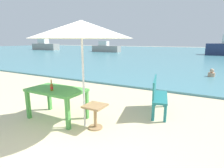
{
  "coord_description": "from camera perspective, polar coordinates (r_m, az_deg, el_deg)",
  "views": [
    {
      "loc": [
        2.02,
        -1.85,
        1.9
      ],
      "look_at": [
        -0.62,
        3.0,
        0.6
      ],
      "focal_mm": 29.67,
      "sensor_mm": 36.0,
      "label": 1
    }
  ],
  "objects": [
    {
      "name": "ground_plane",
      "position": [
        3.34,
        -16.77,
        -22.11
      ],
      "size": [
        120.0,
        120.0,
        0.0
      ],
      "primitive_type": "plane",
      "color": "beige"
    },
    {
      "name": "sea_water",
      "position": [
        31.97,
        25.19,
        8.67
      ],
      "size": [
        120.0,
        50.0,
        0.08
      ],
      "primitive_type": "cube",
      "color": "teal",
      "rests_on": "ground_plane"
    },
    {
      "name": "picnic_table_green",
      "position": [
        4.71,
        -16.72,
        -2.73
      ],
      "size": [
        1.4,
        0.8,
        0.76
      ],
      "color": "#4C9E47",
      "rests_on": "ground_plane"
    },
    {
      "name": "beer_bottle_amber",
      "position": [
        4.53,
        -18.11,
        -0.79
      ],
      "size": [
        0.07,
        0.07,
        0.26
      ],
      "color": "brown",
      "rests_on": "picnic_table_green"
    },
    {
      "name": "patio_umbrella",
      "position": [
        3.95,
        -9.36,
        16.23
      ],
      "size": [
        2.1,
        2.1,
        2.3
      ],
      "color": "silver",
      "rests_on": "ground_plane"
    },
    {
      "name": "side_table_wood",
      "position": [
        4.11,
        -5.2,
        -8.92
      ],
      "size": [
        0.44,
        0.44,
        0.54
      ],
      "color": "#9E7A51",
      "rests_on": "ground_plane"
    },
    {
      "name": "bench_teal_center",
      "position": [
        5.03,
        13.9,
        -2.84
      ],
      "size": [
        0.62,
        1.25,
        0.95
      ],
      "color": "#237275",
      "rests_on": "ground_plane"
    },
    {
      "name": "swimmer_person",
      "position": [
        10.9,
        28.34,
        2.88
      ],
      "size": [
        0.34,
        0.34,
        0.41
      ],
      "color": "tan",
      "rests_on": "sea_water"
    },
    {
      "name": "boat_sailboat",
      "position": [
        31.09,
        -1.92,
        11.04
      ],
      "size": [
        4.8,
        1.31,
        1.75
      ],
      "color": "gray",
      "rests_on": "sea_water"
    },
    {
      "name": "boat_cargo_ship",
      "position": [
        40.21,
        -19.9,
        11.0
      ],
      "size": [
        5.97,
        1.63,
        2.17
      ],
      "color": "gray",
      "rests_on": "sea_water"
    }
  ]
}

